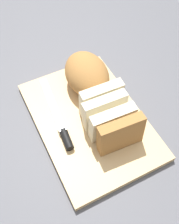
{
  "coord_description": "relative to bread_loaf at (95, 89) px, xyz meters",
  "views": [
    {
      "loc": [
        0.35,
        -0.2,
        0.62
      ],
      "look_at": [
        0.0,
        0.0,
        0.05
      ],
      "focal_mm": 42.98,
      "sensor_mm": 36.0,
      "label": 1
    }
  ],
  "objects": [
    {
      "name": "bread_loaf",
      "position": [
        0.0,
        0.0,
        0.0
      ],
      "size": [
        0.32,
        0.15,
        0.09
      ],
      "rotation": [
        0.0,
        0.0,
        -0.13
      ],
      "color": "#996633",
      "rests_on": "cutting_board"
    },
    {
      "name": "ground_plane",
      "position": [
        0.05,
        -0.04,
        -0.06
      ],
      "size": [
        3.0,
        3.0,
        0.0
      ],
      "primitive_type": "plane",
      "color": "#4C4C51"
    },
    {
      "name": "cutting_board",
      "position": [
        0.05,
        -0.04,
        -0.06
      ],
      "size": [
        0.41,
        0.29,
        0.02
      ],
      "primitive_type": "cube",
      "rotation": [
        0.0,
        0.0,
        -0.04
      ],
      "color": "tan",
      "rests_on": "ground_plane"
    },
    {
      "name": "bread_knife",
      "position": [
        0.04,
        -0.12,
        -0.04
      ],
      "size": [
        0.25,
        0.06,
        0.02
      ],
      "rotation": [
        0.0,
        0.0,
        3.0
      ],
      "color": "silver",
      "rests_on": "cutting_board"
    },
    {
      "name": "crumb_near_loaf",
      "position": [
        0.01,
        -0.04,
        -0.04
      ],
      "size": [
        0.01,
        0.01,
        0.01
      ],
      "primitive_type": "sphere",
      "color": "tan",
      "rests_on": "cutting_board"
    },
    {
      "name": "crumb_near_knife",
      "position": [
        0.05,
        0.02,
        -0.04
      ],
      "size": [
        0.0,
        0.0,
        0.0
      ],
      "primitive_type": "sphere",
      "color": "tan",
      "rests_on": "cutting_board"
    }
  ]
}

